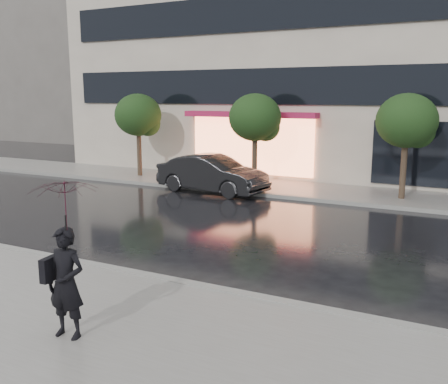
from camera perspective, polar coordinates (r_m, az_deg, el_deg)
The scene contains 11 objects.
ground at distance 11.41m, azimuth -2.94°, elevation -8.99°, with size 120.00×120.00×0.00m, color black.
sidewalk_near at distance 8.95m, azimuth -13.74°, elevation -14.73°, with size 60.00×4.50×0.12m, color slate.
sidewalk_far at distance 20.62m, azimuth 11.42°, elevation 0.03°, with size 60.00×3.50×0.12m, color slate.
curb_near at distance 10.59m, azimuth -5.69°, elevation -10.24°, with size 60.00×0.25×0.14m, color gray.
curb_far at distance 18.97m, azimuth 9.98°, elevation -0.83°, with size 60.00×0.25×0.14m, color gray.
bg_building_left at distance 48.62m, azimuth -16.81°, elevation 12.99°, with size 14.00×10.00×12.00m, color #59544F.
tree_far_west at distance 24.06m, azimuth -9.63°, elevation 8.50°, with size 2.20×2.20×3.99m.
tree_mid_west at distance 21.05m, azimuth 3.75°, elevation 8.30°, with size 2.20×2.20×3.99m.
tree_mid_east at distance 19.47m, azimuth 20.33°, elevation 7.43°, with size 2.20×2.20×3.99m.
parked_car at distance 20.23m, azimuth -1.37°, elevation 2.07°, with size 1.62×4.65×1.53m, color black.
pedestrian_with_umbrella at distance 8.03m, azimuth -17.71°, elevation -4.71°, with size 1.13×1.15×2.54m.
Camera 1 is at (5.38, -9.28, 3.89)m, focal length 40.00 mm.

